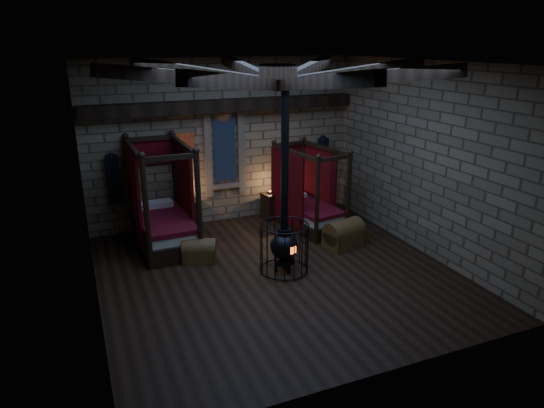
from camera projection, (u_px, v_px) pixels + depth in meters
name	position (u px, v px, depth m)	size (l,w,h in m)	color
room	(276.00, 88.00, 8.91)	(7.02, 7.02, 4.29)	black
bed_left	(163.00, 221.00, 11.28)	(1.27, 2.33, 2.41)	black
bed_right	(307.00, 208.00, 12.39)	(1.34, 2.11, 2.07)	black
trunk_left	(199.00, 251.00, 10.52)	(0.82, 0.66, 0.53)	brown
trunk_right	(344.00, 234.00, 11.30)	(0.99, 0.76, 0.65)	brown
nightstand_left	(189.00, 215.00, 12.21)	(0.50, 0.48, 0.96)	black
nightstand_right	(271.00, 206.00, 12.98)	(0.54, 0.53, 0.79)	black
stove	(284.00, 243.00, 9.95)	(1.02, 1.02, 4.05)	black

